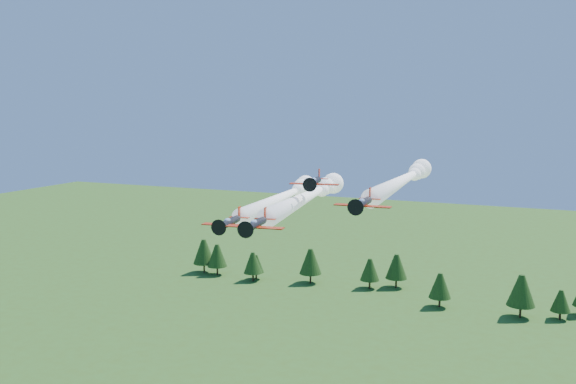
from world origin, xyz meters
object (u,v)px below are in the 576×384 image
at_px(plane_left, 285,196).
at_px(plane_slot, 315,182).
at_px(plane_lead, 311,195).
at_px(plane_right, 406,179).

relative_size(plane_left, plane_slot, 6.13).
bearing_deg(plane_slot, plane_lead, 104.72).
bearing_deg(plane_left, plane_right, -3.60).
height_order(plane_left, plane_slot, plane_slot).
bearing_deg(plane_right, plane_left, -179.03).
relative_size(plane_lead, plane_slot, 5.90).
relative_size(plane_left, plane_right, 0.95).
bearing_deg(plane_lead, plane_right, 35.81).
xyz_separation_m(plane_right, plane_slot, (-8.64, -19.69, 1.26)).
bearing_deg(plane_right, plane_lead, -139.70).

